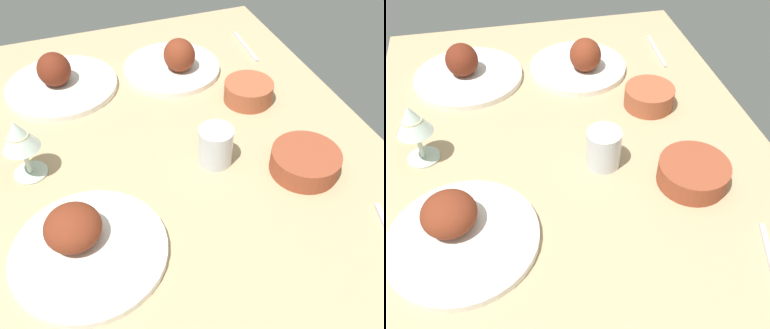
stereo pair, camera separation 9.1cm
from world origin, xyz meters
The scene contains 9 objects.
dining_table centered at (0.00, 0.00, 2.00)cm, with size 140.00×90.00×4.00cm, color tan.
plate_far_side centered at (-41.02, -22.00, 6.41)cm, with size 28.93×28.93×9.78cm.
plate_near_viewer centered at (12.31, -24.95, 6.32)cm, with size 28.04×28.04×8.39cm.
plate_center_main centered at (-38.40, 8.90, 6.63)cm, with size 26.58×26.58×10.10cm.
bowl_onions centered at (7.77, 22.52, 6.70)cm, with size 14.57×14.57×4.92cm.
bowl_pasta centered at (-19.31, 22.22, 6.80)cm, with size 12.33×12.33×5.13cm.
wine_glass centered at (-11.08, -32.38, 13.93)cm, with size 7.60×7.60×14.00cm.
water_tumbler centered at (-1.38, 5.83, 8.32)cm, with size 7.41×7.41×8.64cm, color silver.
spoon_loose centered at (-43.78, 33.06, 4.40)cm, with size 17.45×0.90×0.80cm, color silver.
Camera 1 is at (60.99, -22.26, 69.59)cm, focal length 40.36 mm.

